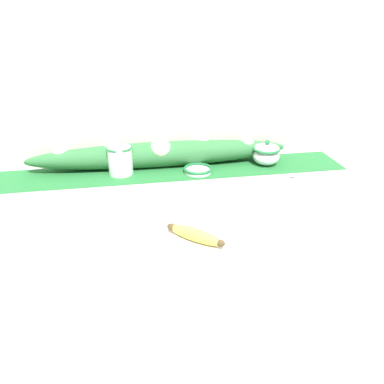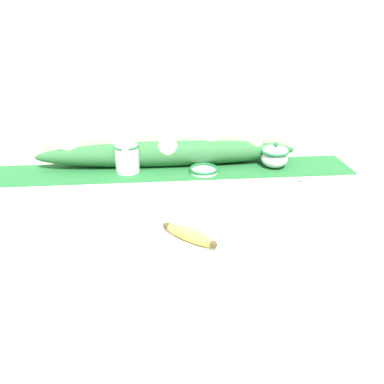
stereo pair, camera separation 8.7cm
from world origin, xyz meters
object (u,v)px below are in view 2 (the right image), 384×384
Objects in this scene: sugar_bowl at (275,156)px; cream_pitcher at (127,157)px; small_dish at (204,170)px; spoon at (296,180)px; banana at (189,235)px.

cream_pitcher is at bearing 179.84° from sugar_bowl.
small_dish is 0.34m from spoon.
sugar_bowl is at bearing 52.51° from banana.
sugar_bowl is 0.15m from spoon.
small_dish is at bearing 78.41° from banana.
sugar_bowl is 0.29m from small_dish.
banana reaches higher than small_dish.
spoon is (0.04, -0.14, -0.04)m from sugar_bowl.
small_dish is at bearing -172.93° from sugar_bowl.
sugar_bowl is at bearing -0.16° from cream_pitcher.
banana is (0.19, -0.49, -0.04)m from cream_pitcher.
small_dish is (-0.28, -0.04, -0.03)m from sugar_bowl.
sugar_bowl is at bearing 7.07° from small_dish.
cream_pitcher reaches higher than sugar_bowl.
cream_pitcher is 0.53m from banana.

